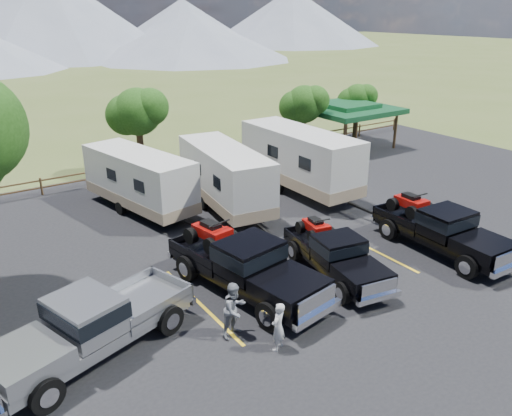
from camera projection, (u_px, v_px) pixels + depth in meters
ground at (410, 305)px, 17.16m from camera, size 320.00×320.00×0.00m
asphalt_lot at (349, 269)px, 19.46m from camera, size 44.00×34.00×0.04m
stall_lines at (332, 259)px, 20.23m from camera, size 12.12×5.50×0.01m
tree_ne_a at (304, 104)px, 33.62m from camera, size 3.11×2.92×4.76m
tree_ne_b at (357, 99)px, 37.64m from camera, size 2.77×2.59×4.27m
tree_north at (137, 112)px, 29.32m from camera, size 3.46×3.24×5.25m
rail_fence at (204, 156)px, 32.21m from camera, size 36.12×0.12×1.00m
pavilion at (347, 109)px, 35.96m from camera, size 6.20×6.20×3.22m
rig_left at (244, 264)px, 17.59m from camera, size 3.21×6.98×2.24m
rig_center at (335, 253)px, 18.78m from camera, size 2.65×5.68×1.82m
rig_right at (440, 228)px, 20.61m from camera, size 2.44×6.35×2.09m
trailer_left at (139, 181)px, 24.58m from camera, size 3.53×8.55×2.96m
trailer_center at (225, 177)px, 24.87m from camera, size 3.25×8.98×3.10m
trailer_right at (300, 160)px, 27.23m from camera, size 2.61×9.71×3.38m
pickup_silver at (92, 324)px, 14.35m from camera, size 6.77×3.91×1.93m
person_a at (278, 327)px, 14.60m from camera, size 0.68×0.59×1.56m
person_b at (235, 310)px, 15.22m from camera, size 1.02×0.88×1.80m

